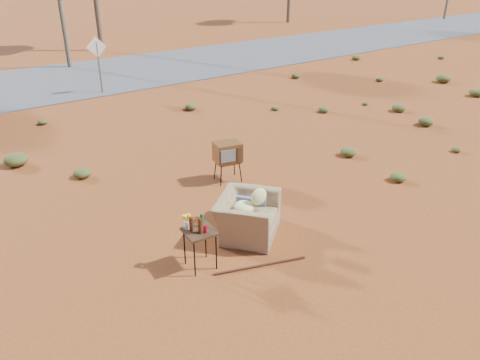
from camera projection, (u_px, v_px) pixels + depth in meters
ground at (261, 237)px, 9.14m from camera, size 140.00×140.00×0.00m
highway at (42, 83)px, 20.02m from camera, size 140.00×7.00×0.04m
armchair at (248, 209)px, 9.11m from camera, size 1.58×1.65×1.09m
tv_unit at (228, 153)px, 11.13m from camera, size 0.71×0.62×0.99m
side_table at (197, 229)px, 7.97m from camera, size 0.57×0.57×1.04m
rusty_bar at (260, 266)px, 8.27m from camera, size 1.63×0.60×0.05m
road_sign at (98, 55)px, 18.00m from camera, size 0.78×0.06×2.19m
scrub_patch at (127, 167)px, 11.84m from camera, size 17.49×8.07×0.33m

